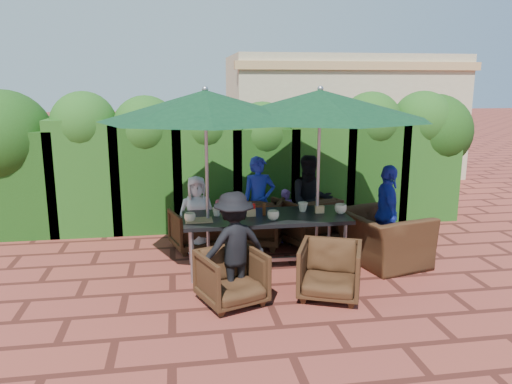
{
  "coord_description": "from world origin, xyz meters",
  "views": [
    {
      "loc": [
        -1.01,
        -6.34,
        2.49
      ],
      "look_at": [
        0.08,
        0.4,
        1.0
      ],
      "focal_mm": 35.0,
      "sensor_mm": 36.0,
      "label": 1
    }
  ],
  "objects": [
    {
      "name": "ground",
      "position": [
        0.0,
        0.0,
        0.0
      ],
      "size": [
        80.0,
        80.0,
        0.0
      ],
      "primitive_type": "plane",
      "color": "maroon",
      "rests_on": "ground"
    },
    {
      "name": "dining_table",
      "position": [
        0.15,
        0.02,
        0.67
      ],
      "size": [
        2.21,
        0.9,
        0.75
      ],
      "color": "black",
      "rests_on": "ground"
    },
    {
      "name": "umbrella_left",
      "position": [
        -0.63,
        -0.04,
        2.21
      ],
      "size": [
        2.67,
        2.67,
        2.46
      ],
      "color": "gray",
      "rests_on": "ground"
    },
    {
      "name": "umbrella_right",
      "position": [
        0.87,
        0.05,
        2.21
      ],
      "size": [
        2.95,
        2.95,
        2.46
      ],
      "color": "gray",
      "rests_on": "ground"
    },
    {
      "name": "chair_far_left",
      "position": [
        -0.77,
        1.02,
        0.34
      ],
      "size": [
        0.81,
        0.78,
        0.69
      ],
      "primitive_type": "imported",
      "rotation": [
        0.0,
        0.0,
        3.42
      ],
      "color": "black",
      "rests_on": "ground"
    },
    {
      "name": "chair_far_mid",
      "position": [
        0.2,
        1.08,
        0.42
      ],
      "size": [
        1.05,
        1.02,
        0.85
      ],
      "primitive_type": "imported",
      "rotation": [
        0.0,
        0.0,
        2.77
      ],
      "color": "black",
      "rests_on": "ground"
    },
    {
      "name": "chair_far_right",
      "position": [
        0.98,
        1.01,
        0.42
      ],
      "size": [
        1.06,
        1.03,
        0.84
      ],
      "primitive_type": "imported",
      "rotation": [
        0.0,
        0.0,
        3.57
      ],
      "color": "black",
      "rests_on": "ground"
    },
    {
      "name": "chair_near_left",
      "position": [
        -0.43,
        -1.01,
        0.35
      ],
      "size": [
        0.86,
        0.83,
        0.69
      ],
      "primitive_type": "imported",
      "rotation": [
        0.0,
        0.0,
        0.36
      ],
      "color": "black",
      "rests_on": "ground"
    },
    {
      "name": "chair_near_right",
      "position": [
        0.74,
        -1.01,
        0.36
      ],
      "size": [
        0.9,
        0.88,
        0.72
      ],
      "primitive_type": "imported",
      "rotation": [
        0.0,
        0.0,
        -0.39
      ],
      "color": "black",
      "rests_on": "ground"
    },
    {
      "name": "chair_end_right",
      "position": [
        1.81,
        -0.03,
        0.49
      ],
      "size": [
        0.99,
        1.27,
        0.99
      ],
      "primitive_type": "imported",
      "rotation": [
        0.0,
        0.0,
        1.82
      ],
      "color": "black",
      "rests_on": "ground"
    },
    {
      "name": "adult_far_left",
      "position": [
        -0.74,
        0.89,
        0.58
      ],
      "size": [
        0.59,
        0.38,
        1.16
      ],
      "primitive_type": "imported",
      "rotation": [
        0.0,
        0.0,
        0.07
      ],
      "color": "silver",
      "rests_on": "ground"
    },
    {
      "name": "adult_far_mid",
      "position": [
        0.22,
        1.01,
        0.7
      ],
      "size": [
        0.52,
        0.44,
        1.4
      ],
      "primitive_type": "imported",
      "rotation": [
        0.0,
        0.0,
        0.05
      ],
      "color": "#2030B0",
      "rests_on": "ground"
    },
    {
      "name": "adult_far_right",
      "position": [
        1.02,
        0.91,
        0.71
      ],
      "size": [
        0.69,
        0.43,
        1.42
      ],
      "primitive_type": "imported",
      "rotation": [
        0.0,
        0.0,
        -0.02
      ],
      "color": "black",
      "rests_on": "ground"
    },
    {
      "name": "adult_near_left",
      "position": [
        -0.38,
        -0.85,
        0.64
      ],
      "size": [
        0.9,
        0.63,
        1.29
      ],
      "primitive_type": "imported",
      "rotation": [
        0.0,
        0.0,
        3.48
      ],
      "color": "black",
      "rests_on": "ground"
    },
    {
      "name": "adult_end_right",
      "position": [
        1.9,
        0.06,
        0.69
      ],
      "size": [
        0.55,
        0.87,
        1.39
      ],
      "primitive_type": "imported",
      "rotation": [
        0.0,
        0.0,
        1.39
      ],
      "color": "#2030B0",
      "rests_on": "ground"
    },
    {
      "name": "child_left",
      "position": [
        -0.37,
        1.08,
        0.37
      ],
      "size": [
        0.33,
        0.31,
        0.74
      ],
      "primitive_type": "imported",
      "rotation": [
        0.0,
        0.0,
        0.42
      ],
      "color": "#C7465D",
      "rests_on": "ground"
    },
    {
      "name": "child_right",
      "position": [
        0.69,
        1.12,
        0.43
      ],
      "size": [
        0.37,
        0.33,
        0.86
      ],
      "primitive_type": "imported",
      "rotation": [
        0.0,
        0.0,
        0.31
      ],
      "color": "#79479B",
      "rests_on": "ground"
    },
    {
      "name": "pedestrian_a",
      "position": [
        1.89,
        4.08,
        0.79
      ],
      "size": [
        1.51,
        0.62,
        1.59
      ],
      "primitive_type": "imported",
      "rotation": [
        0.0,
        0.0,
        3.08
      ],
      "color": "#288A25",
      "rests_on": "ground"
    },
    {
      "name": "pedestrian_b",
      "position": [
        2.49,
        4.38,
        0.88
      ],
      "size": [
        0.86,
        0.54,
        1.76
      ],
      "primitive_type": "imported",
      "rotation": [
        0.0,
        0.0,
        3.11
      ],
      "color": "#C7465D",
      "rests_on": "ground"
    },
    {
      "name": "pedestrian_c",
      "position": [
        3.6,
        4.25,
        0.86
      ],
      "size": [
        1.2,
        0.84,
        1.71
      ],
      "primitive_type": "imported",
      "rotation": [
        0.0,
        0.0,
        2.8
      ],
      "color": "#9C9EA5",
      "rests_on": "ground"
    },
    {
      "name": "cup_a",
      "position": [
        -0.86,
        -0.12,
        0.81
      ],
      "size": [
        0.15,
        0.15,
        0.12
      ],
      "primitive_type": "imported",
      "color": "beige",
      "rests_on": "dining_table"
    },
    {
      "name": "cup_b",
      "position": [
        -0.5,
        0.11,
        0.81
      ],
      "size": [
        0.13,
        0.13,
        0.12
      ],
      "primitive_type": "imported",
      "color": "beige",
      "rests_on": "dining_table"
    },
    {
      "name": "cup_c",
      "position": [
        0.21,
        -0.2,
        0.81
      ],
      "size": [
        0.16,
        0.16,
        0.12
      ],
      "primitive_type": "imported",
      "color": "beige",
      "rests_on": "dining_table"
    },
    {
      "name": "cup_d",
      "position": [
        0.7,
        0.16,
        0.82
      ],
      "size": [
        0.14,
        0.14,
        0.13
      ],
      "primitive_type": "imported",
      "color": "beige",
      "rests_on": "dining_table"
    },
    {
      "name": "cup_e",
      "position": [
        1.18,
        -0.03,
        0.82
      ],
      "size": [
        0.17,
        0.17,
        0.13
      ],
      "primitive_type": "imported",
      "color": "beige",
      "rests_on": "dining_table"
    },
    {
      "name": "ketchup_bottle",
      "position": [
        -0.01,
        0.04,
        0.83
      ],
      "size": [
        0.04,
        0.04,
        0.17
      ],
      "primitive_type": "cylinder",
      "color": "#B20C0A",
      "rests_on": "dining_table"
    },
    {
      "name": "sauce_bottle",
      "position": [
        0.13,
        0.04,
        0.83
      ],
      "size": [
        0.04,
        0.04,
        0.17
      ],
      "primitive_type": "cylinder",
      "color": "#4C230C",
      "rests_on": "dining_table"
    },
    {
      "name": "serving_tray",
      "position": [
        -0.75,
        -0.1,
        0.76
      ],
      "size": [
        0.35,
        0.25,
        0.02
      ],
      "primitive_type": "cube",
      "color": "#987549",
      "rests_on": "dining_table"
    },
    {
      "name": "number_block_left",
      "position": [
        -0.05,
        0.03,
        0.8
      ],
      "size": [
        0.12,
        0.06,
        0.1
      ],
      "primitive_type": "cube",
      "color": "tan",
      "rests_on": "dining_table"
    },
    {
      "name": "number_block_right",
      "position": [
        0.91,
        0.05,
        0.8
      ],
      "size": [
        0.12,
        0.06,
        0.1
      ],
      "primitive_type": "cube",
      "color": "tan",
      "rests_on": "dining_table"
    },
    {
      "name": "hedge_wall",
      "position": [
        -0.09,
        2.32,
        1.32
      ],
      "size": [
        9.1,
        1.6,
        2.4
      ],
      "color": "#19350E",
      "rests_on": "ground"
    },
    {
      "name": "building",
      "position": [
        3.5,
        6.99,
        1.61
      ],
      "size": [
        6.2,
        3.08,
        3.2
      ],
      "color": "#C3B791",
      "rests_on": "ground"
    }
  ]
}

